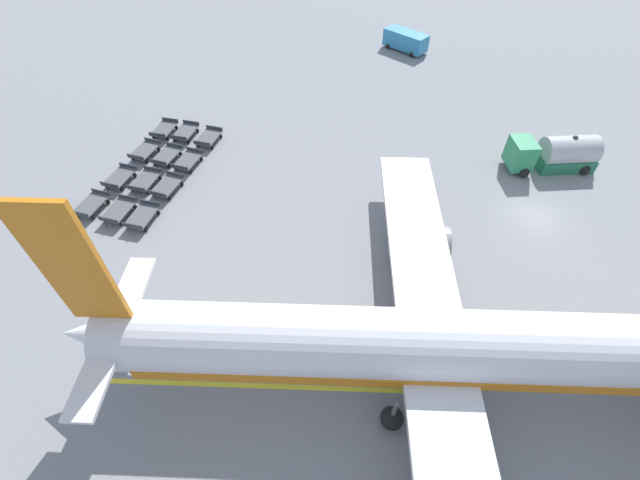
{
  "coord_description": "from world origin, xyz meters",
  "views": [
    {
      "loc": [
        26.5,
        -13.52,
        23.63
      ],
      "look_at": [
        7.17,
        -16.22,
        2.59
      ],
      "focal_mm": 24.0,
      "sensor_mm": 36.0,
      "label": 1
    }
  ],
  "objects_px": {
    "service_van": "(405,40)",
    "baggage_dolly_row_mid_a_col_b": "(167,156)",
    "baggage_dolly_row_near_col_a": "(164,130)",
    "airplane": "(455,348)",
    "fuel_tanker_primary": "(557,154)",
    "baggage_dolly_row_mid_a_col_d": "(119,211)",
    "baggage_dolly_row_mid_a_col_c": "(145,181)",
    "baggage_dolly_row_near_col_c": "(120,178)",
    "baggage_dolly_row_mid_b_col_b": "(188,161)",
    "baggage_dolly_row_mid_b_col_d": "(142,216)",
    "baggage_dolly_row_mid_a_col_a": "(185,132)",
    "baggage_dolly_row_near_col_b": "(145,151)",
    "baggage_dolly_row_near_col_d": "(91,205)",
    "baggage_dolly_row_mid_b_col_c": "(167,186)",
    "baggage_dolly_row_mid_b_col_a": "(209,138)"
  },
  "relations": [
    {
      "from": "baggage_dolly_row_near_col_a",
      "to": "baggage_dolly_row_mid_a_col_b",
      "type": "height_order",
      "value": "same"
    },
    {
      "from": "service_van",
      "to": "baggage_dolly_row_near_col_a",
      "type": "xyz_separation_m",
      "value": [
        22.51,
        -23.07,
        -0.75
      ]
    },
    {
      "from": "airplane",
      "to": "baggage_dolly_row_mid_b_col_a",
      "type": "xyz_separation_m",
      "value": [
        -20.9,
        -20.8,
        -2.77
      ]
    },
    {
      "from": "airplane",
      "to": "baggage_dolly_row_mid_b_col_b",
      "type": "distance_m",
      "value": 27.66
    },
    {
      "from": "airplane",
      "to": "baggage_dolly_row_near_col_a",
      "type": "relative_size",
      "value": 12.11
    },
    {
      "from": "service_van",
      "to": "baggage_dolly_row_near_col_b",
      "type": "distance_m",
      "value": 35.14
    },
    {
      "from": "baggage_dolly_row_near_col_c",
      "to": "baggage_dolly_row_near_col_d",
      "type": "relative_size",
      "value": 1.0
    },
    {
      "from": "baggage_dolly_row_near_col_b",
      "to": "baggage_dolly_row_mid_b_col_a",
      "type": "relative_size",
      "value": 1.0
    },
    {
      "from": "baggage_dolly_row_mid_b_col_a",
      "to": "baggage_dolly_row_mid_b_col_b",
      "type": "height_order",
      "value": "same"
    },
    {
      "from": "baggage_dolly_row_mid_b_col_a",
      "to": "baggage_dolly_row_mid_b_col_c",
      "type": "distance_m",
      "value": 7.44
    },
    {
      "from": "service_van",
      "to": "baggage_dolly_row_near_col_c",
      "type": "bearing_deg",
      "value": -38.57
    },
    {
      "from": "baggage_dolly_row_near_col_a",
      "to": "baggage_dolly_row_mid_a_col_c",
      "type": "bearing_deg",
      "value": 10.3
    },
    {
      "from": "baggage_dolly_row_mid_b_col_b",
      "to": "baggage_dolly_row_mid_b_col_d",
      "type": "relative_size",
      "value": 1.01
    },
    {
      "from": "baggage_dolly_row_near_col_c",
      "to": "baggage_dolly_row_mid_b_col_d",
      "type": "bearing_deg",
      "value": 42.45
    },
    {
      "from": "baggage_dolly_row_mid_a_col_d",
      "to": "baggage_dolly_row_mid_a_col_b",
      "type": "bearing_deg",
      "value": 172.35
    },
    {
      "from": "baggage_dolly_row_near_col_c",
      "to": "baggage_dolly_row_mid_a_col_c",
      "type": "relative_size",
      "value": 1.0
    },
    {
      "from": "airplane",
      "to": "baggage_dolly_row_near_col_c",
      "type": "bearing_deg",
      "value": -118.01
    },
    {
      "from": "baggage_dolly_row_near_col_a",
      "to": "airplane",
      "type": "bearing_deg",
      "value": 49.65
    },
    {
      "from": "service_van",
      "to": "baggage_dolly_row_mid_a_col_c",
      "type": "distance_m",
      "value": 37.19
    },
    {
      "from": "baggage_dolly_row_mid_a_col_a",
      "to": "baggage_dolly_row_mid_a_col_c",
      "type": "xyz_separation_m",
      "value": [
        7.52,
        -0.79,
        0.0
      ]
    },
    {
      "from": "baggage_dolly_row_near_col_c",
      "to": "service_van",
      "type": "bearing_deg",
      "value": 141.43
    },
    {
      "from": "fuel_tanker_primary",
      "to": "baggage_dolly_row_mid_a_col_d",
      "type": "bearing_deg",
      "value": -72.35
    },
    {
      "from": "baggage_dolly_row_near_col_c",
      "to": "baggage_dolly_row_mid_b_col_b",
      "type": "height_order",
      "value": "same"
    },
    {
      "from": "service_van",
      "to": "baggage_dolly_row_mid_b_col_b",
      "type": "height_order",
      "value": "service_van"
    },
    {
      "from": "baggage_dolly_row_near_col_a",
      "to": "baggage_dolly_row_mid_b_col_d",
      "type": "xyz_separation_m",
      "value": [
        11.87,
        2.97,
        0.0
      ]
    },
    {
      "from": "baggage_dolly_row_near_col_b",
      "to": "baggage_dolly_row_near_col_c",
      "type": "height_order",
      "value": "same"
    },
    {
      "from": "airplane",
      "to": "baggage_dolly_row_mid_a_col_a",
      "type": "distance_m",
      "value": 31.85
    },
    {
      "from": "service_van",
      "to": "baggage_dolly_row_mid_a_col_b",
      "type": "distance_m",
      "value": 33.99
    },
    {
      "from": "baggage_dolly_row_mid_b_col_d",
      "to": "baggage_dolly_row_mid_a_col_d",
      "type": "bearing_deg",
      "value": -99.72
    },
    {
      "from": "baggage_dolly_row_mid_a_col_b",
      "to": "baggage_dolly_row_near_col_b",
      "type": "bearing_deg",
      "value": -100.62
    },
    {
      "from": "baggage_dolly_row_mid_b_col_b",
      "to": "baggage_dolly_row_mid_b_col_d",
      "type": "height_order",
      "value": "same"
    },
    {
      "from": "baggage_dolly_row_mid_a_col_b",
      "to": "baggage_dolly_row_mid_a_col_c",
      "type": "bearing_deg",
      "value": -7.4
    },
    {
      "from": "baggage_dolly_row_mid_a_col_c",
      "to": "baggage_dolly_row_near_col_c",
      "type": "bearing_deg",
      "value": -92.39
    },
    {
      "from": "baggage_dolly_row_mid_a_col_b",
      "to": "baggage_dolly_row_mid_b_col_b",
      "type": "relative_size",
      "value": 1.0
    },
    {
      "from": "baggage_dolly_row_near_col_a",
      "to": "baggage_dolly_row_mid_b_col_c",
      "type": "bearing_deg",
      "value": 23.3
    },
    {
      "from": "service_van",
      "to": "baggage_dolly_row_mid_b_col_d",
      "type": "bearing_deg",
      "value": -30.32
    },
    {
      "from": "airplane",
      "to": "baggage_dolly_row_near_col_a",
      "type": "height_order",
      "value": "airplane"
    },
    {
      "from": "baggage_dolly_row_near_col_c",
      "to": "baggage_dolly_row_mid_a_col_d",
      "type": "distance_m",
      "value": 4.31
    },
    {
      "from": "baggage_dolly_row_mid_a_col_a",
      "to": "baggage_dolly_row_mid_b_col_b",
      "type": "distance_m",
      "value": 4.7
    },
    {
      "from": "baggage_dolly_row_mid_a_col_a",
      "to": "baggage_dolly_row_mid_a_col_b",
      "type": "bearing_deg",
      "value": -4.7
    },
    {
      "from": "baggage_dolly_row_mid_a_col_b",
      "to": "baggage_dolly_row_near_col_a",
      "type": "bearing_deg",
      "value": -155.21
    },
    {
      "from": "baggage_dolly_row_mid_a_col_a",
      "to": "service_van",
      "type": "bearing_deg",
      "value": 137.37
    },
    {
      "from": "service_van",
      "to": "baggage_dolly_row_mid_a_col_d",
      "type": "relative_size",
      "value": 1.64
    },
    {
      "from": "baggage_dolly_row_near_col_d",
      "to": "baggage_dolly_row_mid_b_col_c",
      "type": "relative_size",
      "value": 1.0
    },
    {
      "from": "airplane",
      "to": "baggage_dolly_row_mid_b_col_d",
      "type": "distance_m",
      "value": 24.75
    },
    {
      "from": "airplane",
      "to": "baggage_dolly_row_mid_a_col_a",
      "type": "height_order",
      "value": "airplane"
    },
    {
      "from": "baggage_dolly_row_near_col_c",
      "to": "baggage_dolly_row_mid_b_col_d",
      "type": "xyz_separation_m",
      "value": [
        4.27,
        3.91,
        0.0
      ]
    },
    {
      "from": "baggage_dolly_row_near_col_b",
      "to": "baggage_dolly_row_near_col_d",
      "type": "bearing_deg",
      "value": -9.22
    },
    {
      "from": "baggage_dolly_row_mid_b_col_b",
      "to": "baggage_dolly_row_mid_b_col_c",
      "type": "xyz_separation_m",
      "value": [
        3.61,
        -0.51,
        0.0
      ]
    },
    {
      "from": "baggage_dolly_row_near_col_a",
      "to": "service_van",
      "type": "bearing_deg",
      "value": 134.29
    }
  ]
}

